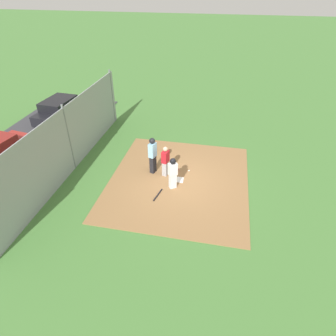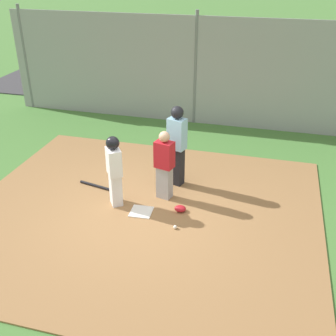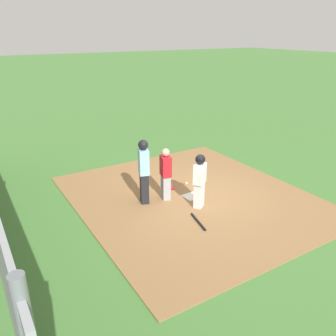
{
  "view_description": "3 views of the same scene",
  "coord_description": "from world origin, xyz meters",
  "px_view_note": "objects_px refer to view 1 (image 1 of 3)",
  "views": [
    {
      "loc": [
        10.87,
        1.71,
        8.1
      ],
      "look_at": [
        0.11,
        -0.5,
        0.71
      ],
      "focal_mm": 30.84,
      "sensor_mm": 36.0,
      "label": 1
    },
    {
      "loc": [
        -2.35,
        6.64,
        4.76
      ],
      "look_at": [
        -0.38,
        -0.69,
        0.76
      ],
      "focal_mm": 43.8,
      "sensor_mm": 36.0,
      "label": 2
    },
    {
      "loc": [
        7.48,
        -5.39,
        4.62
      ],
      "look_at": [
        -0.49,
        -0.51,
        0.89
      ],
      "focal_mm": 36.9,
      "sensor_mm": 36.0,
      "label": 3
    }
  ],
  "objects_px": {
    "home_plate": "(179,180)",
    "parked_car_dark": "(61,109)",
    "catcher": "(165,161)",
    "baseball": "(189,171)",
    "runner": "(173,172)",
    "catcher_mask": "(177,169)",
    "baseball_bat": "(158,195)",
    "umpire": "(153,154)"
  },
  "relations": [
    {
      "from": "umpire",
      "to": "runner",
      "type": "height_order",
      "value": "umpire"
    },
    {
      "from": "home_plate",
      "to": "parked_car_dark",
      "type": "distance_m",
      "value": 10.59
    },
    {
      "from": "runner",
      "to": "catcher_mask",
      "type": "bearing_deg",
      "value": -31.83
    },
    {
      "from": "umpire",
      "to": "baseball_bat",
      "type": "distance_m",
      "value": 2.08
    },
    {
      "from": "home_plate",
      "to": "catcher",
      "type": "xyz_separation_m",
      "value": [
        -0.3,
        -0.71,
        0.78
      ]
    },
    {
      "from": "home_plate",
      "to": "baseball_bat",
      "type": "xyz_separation_m",
      "value": [
        1.32,
        -0.71,
        0.02
      ]
    },
    {
      "from": "catcher",
      "to": "baseball_bat",
      "type": "relative_size",
      "value": 1.79
    },
    {
      "from": "catcher",
      "to": "baseball",
      "type": "distance_m",
      "value": 1.41
    },
    {
      "from": "catcher",
      "to": "catcher_mask",
      "type": "distance_m",
      "value": 0.98
    },
    {
      "from": "catcher",
      "to": "umpire",
      "type": "distance_m",
      "value": 0.68
    },
    {
      "from": "runner",
      "to": "catcher_mask",
      "type": "distance_m",
      "value": 1.59
    },
    {
      "from": "baseball",
      "to": "parked_car_dark",
      "type": "xyz_separation_m",
      "value": [
        -4.73,
        -9.38,
        0.55
      ]
    },
    {
      "from": "home_plate",
      "to": "parked_car_dark",
      "type": "bearing_deg",
      "value": -121.6
    },
    {
      "from": "runner",
      "to": "parked_car_dark",
      "type": "xyz_separation_m",
      "value": [
        -6.15,
        -8.83,
        -0.28
      ]
    },
    {
      "from": "catcher_mask",
      "to": "baseball",
      "type": "bearing_deg",
      "value": 94.34
    },
    {
      "from": "parked_car_dark",
      "to": "home_plate",
      "type": "bearing_deg",
      "value": -117.19
    },
    {
      "from": "home_plate",
      "to": "parked_car_dark",
      "type": "xyz_separation_m",
      "value": [
        -5.54,
        -9.01,
        0.57
      ]
    },
    {
      "from": "parked_car_dark",
      "to": "umpire",
      "type": "bearing_deg",
      "value": -119.39
    },
    {
      "from": "baseball_bat",
      "to": "catcher_mask",
      "type": "distance_m",
      "value": 2.13
    },
    {
      "from": "parked_car_dark",
      "to": "catcher",
      "type": "bearing_deg",
      "value": -117.85
    },
    {
      "from": "catcher_mask",
      "to": "baseball",
      "type": "distance_m",
      "value": 0.62
    },
    {
      "from": "umpire",
      "to": "runner",
      "type": "bearing_deg",
      "value": -22.81
    },
    {
      "from": "baseball",
      "to": "runner",
      "type": "bearing_deg",
      "value": -21.27
    },
    {
      "from": "runner",
      "to": "catcher",
      "type": "bearing_deg",
      "value": -4.54
    },
    {
      "from": "catcher",
      "to": "baseball_bat",
      "type": "distance_m",
      "value": 1.79
    },
    {
      "from": "catcher",
      "to": "baseball",
      "type": "xyz_separation_m",
      "value": [
        -0.51,
        1.08,
        -0.75
      ]
    },
    {
      "from": "home_plate",
      "to": "catcher_mask",
      "type": "relative_size",
      "value": 1.83
    },
    {
      "from": "home_plate",
      "to": "baseball",
      "type": "bearing_deg",
      "value": 155.28
    },
    {
      "from": "baseball",
      "to": "parked_car_dark",
      "type": "height_order",
      "value": "parked_car_dark"
    },
    {
      "from": "home_plate",
      "to": "catcher",
      "type": "distance_m",
      "value": 1.1
    },
    {
      "from": "catcher",
      "to": "parked_car_dark",
      "type": "xyz_separation_m",
      "value": [
        -5.24,
        -8.3,
        -0.21
      ]
    },
    {
      "from": "home_plate",
      "to": "umpire",
      "type": "relative_size",
      "value": 0.24
    },
    {
      "from": "home_plate",
      "to": "parked_car_dark",
      "type": "relative_size",
      "value": 0.1
    },
    {
      "from": "baseball",
      "to": "umpire",
      "type": "bearing_deg",
      "value": -76.9
    },
    {
      "from": "runner",
      "to": "catcher_mask",
      "type": "height_order",
      "value": "runner"
    },
    {
      "from": "umpire",
      "to": "catcher_mask",
      "type": "xyz_separation_m",
      "value": [
        -0.35,
        1.1,
        -0.94
      ]
    },
    {
      "from": "runner",
      "to": "baseball_bat",
      "type": "distance_m",
      "value": 1.21
    },
    {
      "from": "catcher",
      "to": "umpire",
      "type": "xyz_separation_m",
      "value": [
        -0.11,
        -0.64,
        0.2
      ]
    },
    {
      "from": "umpire",
      "to": "parked_car_dark",
      "type": "relative_size",
      "value": 0.43
    },
    {
      "from": "umpire",
      "to": "baseball_bat",
      "type": "xyz_separation_m",
      "value": [
        1.73,
        0.64,
        -0.97
      ]
    },
    {
      "from": "catcher_mask",
      "to": "umpire",
      "type": "bearing_deg",
      "value": -72.21
    },
    {
      "from": "runner",
      "to": "baseball",
      "type": "xyz_separation_m",
      "value": [
        -1.42,
        0.55,
        -0.83
      ]
    }
  ]
}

